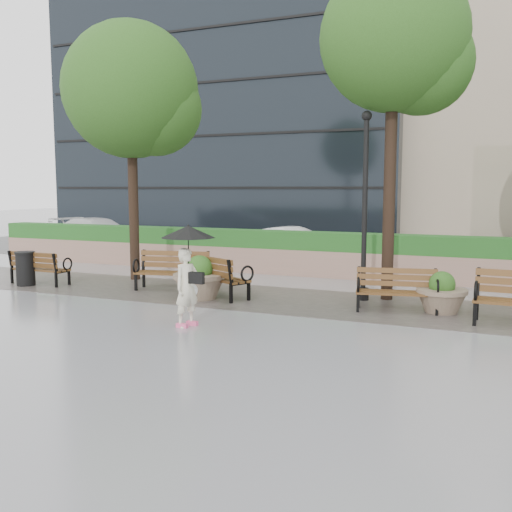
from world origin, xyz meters
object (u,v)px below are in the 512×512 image
at_px(bench_0, 40,275).
at_px(lamppost, 365,218).
at_px(bench_3, 396,299).
at_px(planter_left, 199,282).
at_px(planter_right, 442,297).
at_px(car_right, 294,245).
at_px(pedestrian, 188,266).
at_px(bench_1, 172,279).
at_px(bench_2, 217,285).
at_px(car_left, 98,234).
at_px(trash_bin, 26,270).

distance_m(bench_0, lamppost, 9.09).
bearing_deg(bench_0, bench_3, -176.23).
relative_size(bench_0, planter_left, 1.38).
distance_m(bench_0, planter_right, 10.72).
relative_size(planter_right, car_right, 0.28).
xyz_separation_m(bench_3, pedestrian, (-3.53, -2.92, 0.92)).
distance_m(planter_right, car_right, 9.02).
height_order(bench_1, bench_2, bench_2).
bearing_deg(planter_right, bench_1, 179.41).
xyz_separation_m(planter_left, lamppost, (3.70, 1.40, 1.57)).
bearing_deg(pedestrian, car_right, 26.93).
distance_m(planter_left, planter_right, 5.61).
bearing_deg(planter_right, pedestrian, -144.32).
relative_size(bench_3, car_left, 0.38).
bearing_deg(car_left, planter_left, -116.77).
height_order(bench_3, trash_bin, bench_3).
relative_size(bench_2, lamppost, 0.46).
xyz_separation_m(planter_left, car_left, (-9.21, 7.81, 0.28)).
relative_size(bench_0, car_right, 0.46).
xyz_separation_m(bench_2, bench_3, (4.40, -0.01, -0.03)).
height_order(trash_bin, car_left, car_left).
bearing_deg(trash_bin, bench_1, 13.18).
relative_size(planter_right, trash_bin, 1.20).
xyz_separation_m(trash_bin, pedestrian, (6.47, -2.30, 0.75)).
bearing_deg(planter_right, planter_left, -172.99).
bearing_deg(bench_0, car_right, -121.28).
distance_m(car_left, pedestrian, 14.61).
xyz_separation_m(trash_bin, lamppost, (9.04, 1.61, 1.53)).
bearing_deg(trash_bin, bench_3, 3.56).
distance_m(bench_1, car_left, 10.66).
bearing_deg(bench_3, bench_2, 168.58).
bearing_deg(bench_3, car_right, 112.96).
xyz_separation_m(bench_3, planter_left, (-4.65, -0.41, 0.14)).
xyz_separation_m(planter_left, planter_right, (5.57, 0.68, -0.06)).
bearing_deg(car_right, car_left, 97.03).
bearing_deg(pedestrian, bench_3, -31.11).
bearing_deg(planter_right, car_right, 130.06).
height_order(bench_0, planter_left, planter_left).
bearing_deg(lamppost, trash_bin, -169.91).
bearing_deg(bench_0, car_left, -60.15).
height_order(planter_right, lamppost, lamppost).
relative_size(bench_0, planter_right, 1.63).
distance_m(bench_2, car_left, 12.02).
bearing_deg(bench_2, pedestrian, 133.17).
distance_m(lamppost, car_right, 7.45).
bearing_deg(lamppost, planter_left, -159.24).
bearing_deg(planter_right, bench_2, -177.17).
bearing_deg(lamppost, bench_0, -171.67).
xyz_separation_m(bench_0, bench_1, (3.90, 0.65, 0.03)).
bearing_deg(planter_right, bench_3, -163.57).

